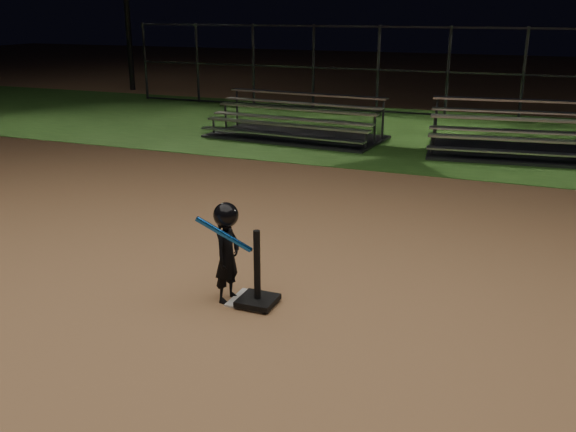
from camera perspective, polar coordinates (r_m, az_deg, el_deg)
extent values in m
plane|color=#A6764B|center=(6.82, -3.17, -7.64)|extent=(80.00, 80.00, 0.00)
cube|color=#29551B|center=(16.04, 12.18, 7.10)|extent=(60.00, 8.00, 0.01)
cube|color=beige|center=(6.81, -3.17, -7.55)|extent=(0.45, 0.45, 0.02)
cube|color=black|center=(6.71, -2.73, -7.55)|extent=(0.38, 0.38, 0.06)
cylinder|color=black|center=(6.55, -2.78, -4.38)|extent=(0.07, 0.07, 0.74)
imported|color=black|center=(6.68, -5.46, -3.70)|extent=(0.27, 0.38, 0.97)
sphere|color=black|center=(6.52, -5.58, 0.09)|extent=(0.26, 0.26, 0.26)
cylinder|color=blue|center=(6.43, -5.75, -1.66)|extent=(0.51, 0.35, 0.42)
cylinder|color=black|center=(6.51, -3.97, -2.63)|extent=(0.18, 0.13, 0.14)
cube|color=#A8A8AD|center=(14.77, -0.24, 8.17)|extent=(4.09, 0.58, 0.04)
cube|color=#A8A8AD|center=(14.56, -0.75, 7.28)|extent=(4.09, 0.58, 0.03)
cube|color=#A8A8AD|center=(15.23, 0.72, 9.56)|extent=(4.09, 0.58, 0.04)
cube|color=#A8A8AD|center=(15.00, 0.24, 8.72)|extent=(4.09, 0.58, 0.03)
cube|color=#A8A8AD|center=(15.69, 1.64, 10.86)|extent=(4.09, 0.58, 0.04)
cube|color=#A8A8AD|center=(15.46, 1.18, 10.06)|extent=(4.09, 0.58, 0.03)
cube|color=#38383D|center=(15.34, 0.71, 7.10)|extent=(4.23, 2.32, 0.06)
cube|color=silver|center=(13.75, 21.72, 6.29)|extent=(4.43, 0.77, 0.04)
cube|color=silver|center=(13.49, 21.75, 5.21)|extent=(4.43, 0.77, 0.03)
cube|color=silver|center=(14.30, 21.63, 7.98)|extent=(4.43, 0.77, 0.04)
cube|color=silver|center=(14.03, 21.66, 6.97)|extent=(4.43, 0.77, 0.03)
cube|color=silver|center=(14.85, 21.55, 9.54)|extent=(4.43, 0.77, 0.04)
cube|color=silver|center=(14.57, 21.57, 8.60)|extent=(4.43, 0.77, 0.03)
cube|color=#38383D|center=(14.43, 21.30, 5.17)|extent=(4.65, 2.66, 0.07)
cube|color=#38383D|center=(18.96, 13.83, 8.77)|extent=(20.00, 0.05, 0.05)
cube|color=#38383D|center=(18.81, 14.11, 12.37)|extent=(20.00, 0.05, 0.05)
cube|color=#38383D|center=(18.74, 14.40, 16.01)|extent=(20.00, 0.05, 0.05)
cylinder|color=#38383D|center=(22.51, -12.65, 13.33)|extent=(0.08, 0.08, 2.50)
cylinder|color=#38383D|center=(20.13, -0.46, 13.24)|extent=(0.08, 0.08, 2.50)
cylinder|color=#38383D|center=(18.81, 14.11, 12.37)|extent=(0.08, 0.08, 2.50)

